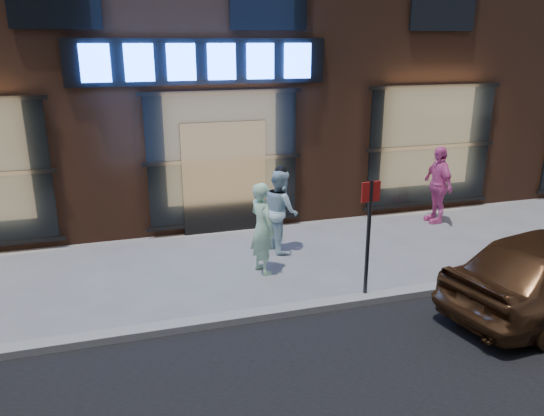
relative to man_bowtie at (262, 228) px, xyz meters
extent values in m
plane|color=slate|center=(-0.20, -1.62, -0.83)|extent=(90.00, 90.00, 0.00)
cube|color=gray|center=(-0.20, -1.62, -0.77)|extent=(60.00, 0.25, 0.12)
cube|color=#54301E|center=(-0.20, 6.38, 4.17)|extent=(30.00, 8.00, 10.00)
cube|color=black|center=(-0.60, 2.33, 2.77)|extent=(5.20, 0.06, 0.90)
cube|color=black|center=(-0.20, 2.30, 0.37)|extent=(1.80, 0.10, 2.40)
cube|color=#FFBF72|center=(-0.20, 2.36, 0.77)|extent=(3.00, 0.04, 2.60)
cube|color=black|center=(-0.20, 2.32, 0.77)|extent=(3.20, 0.06, 2.80)
cube|color=#FFBF72|center=(4.80, 2.36, 0.77)|extent=(3.00, 0.04, 2.60)
cube|color=black|center=(4.80, 2.32, 0.77)|extent=(3.20, 0.06, 2.80)
cube|color=#2659FF|center=(-2.60, 2.26, 2.77)|extent=(0.55, 0.12, 0.70)
cube|color=#2659FF|center=(-1.80, 2.26, 2.77)|extent=(0.55, 0.12, 0.70)
cube|color=#2659FF|center=(-1.00, 2.26, 2.77)|extent=(0.55, 0.12, 0.70)
cube|color=#2659FF|center=(-0.20, 2.26, 2.77)|extent=(0.55, 0.12, 0.70)
cube|color=#2659FF|center=(0.60, 2.26, 2.77)|extent=(0.55, 0.12, 0.70)
cube|color=#2659FF|center=(1.40, 2.26, 2.77)|extent=(0.55, 0.12, 0.70)
imported|color=#C2FFCE|center=(0.00, 0.00, 0.00)|extent=(0.55, 0.69, 1.67)
imported|color=silver|center=(0.64, 0.94, -0.01)|extent=(0.68, 0.85, 1.64)
imported|color=pink|center=(4.57, 1.55, 0.05)|extent=(0.47, 1.05, 1.76)
cylinder|color=#262628|center=(1.29, -1.52, 0.16)|extent=(0.06, 0.06, 1.99)
cube|color=red|center=(1.29, -1.52, 0.98)|extent=(0.32, 0.05, 0.32)
camera|label=1|loc=(-2.36, -8.50, 3.18)|focal=35.00mm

